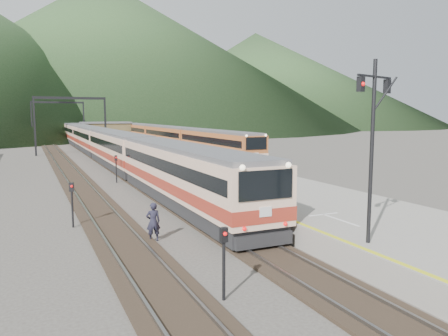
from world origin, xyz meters
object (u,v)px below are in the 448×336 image
signal_mast (372,132)px  worker (153,222)px  main_train (102,143)px  second_train (169,138)px

signal_mast → worker: (-6.17, 6.71, -4.13)m
main_train → worker: size_ratio=46.63×
second_train → worker: second_train is taller
signal_mast → worker: 10.01m
second_train → main_train: bearing=-142.1°
main_train → second_train: (11.50, 8.95, -0.16)m
second_train → signal_mast: (-9.00, -52.92, 3.11)m
second_train → worker: size_ratio=31.89×
main_train → signal_mast: signal_mast is taller
main_train → worker: bearing=-95.6°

